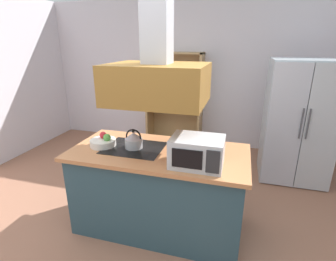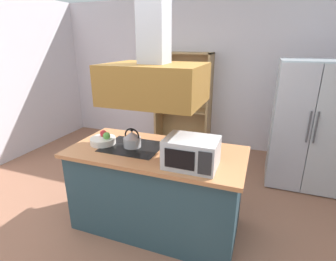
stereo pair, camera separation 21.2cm
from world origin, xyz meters
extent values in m
plane|color=#94614A|center=(0.00, 0.00, 0.00)|extent=(7.80, 7.80, 0.00)
cube|color=silver|center=(0.00, 3.00, 1.35)|extent=(6.00, 0.12, 2.70)
cube|color=#294651|center=(0.06, 0.36, 0.43)|extent=(1.71, 0.80, 0.86)
cube|color=#BC7648|center=(0.06, 0.36, 0.88)|extent=(1.79, 0.88, 0.04)
cube|color=black|center=(-0.21, 0.36, 0.90)|extent=(0.60, 0.48, 0.00)
cube|color=olive|center=(0.06, 0.36, 1.58)|extent=(0.90, 0.70, 0.36)
cube|color=#B4B5C0|center=(0.06, 0.36, 2.23)|extent=(0.24, 0.24, 0.94)
cube|color=#AFBBC3|center=(1.63, 1.97, 0.87)|extent=(0.90, 0.72, 1.73)
cube|color=#B5B5C0|center=(1.41, 1.60, 0.87)|extent=(0.44, 0.03, 1.69)
cube|color=#B6BABF|center=(1.86, 1.60, 0.87)|extent=(0.44, 0.03, 1.69)
cylinder|color=#4C4C51|center=(1.59, 1.57, 0.95)|extent=(0.02, 0.02, 0.40)
cylinder|color=#4C4C51|center=(1.67, 1.57, 0.95)|extent=(0.02, 0.02, 0.40)
cube|color=#A98453|center=(-0.89, 2.74, 0.88)|extent=(0.04, 0.40, 1.77)
cube|color=#A98453|center=(0.11, 2.74, 0.88)|extent=(0.04, 0.40, 1.77)
cube|color=#A98453|center=(-0.39, 2.74, 1.75)|extent=(1.05, 0.40, 0.03)
cube|color=#A98453|center=(-0.39, 2.74, 0.04)|extent=(1.05, 0.40, 0.08)
cube|color=#A98453|center=(-0.39, 2.93, 0.88)|extent=(1.05, 0.02, 1.77)
cube|color=#A98453|center=(-0.39, 2.74, 0.71)|extent=(0.97, 0.36, 0.02)
cube|color=#A98453|center=(-0.39, 2.74, 1.15)|extent=(0.97, 0.36, 0.02)
cylinder|color=beige|center=(-0.58, 2.69, 0.74)|extent=(0.18, 0.18, 0.05)
cylinder|color=beige|center=(-0.58, 2.69, 0.79)|extent=(0.17, 0.17, 0.05)
cylinder|color=silver|center=(-0.27, 2.70, 1.22)|extent=(0.01, 0.01, 0.12)
cone|color=silver|center=(-0.27, 2.70, 1.32)|extent=(0.07, 0.07, 0.08)
cylinder|color=silver|center=(-0.10, 2.70, 1.22)|extent=(0.01, 0.01, 0.12)
cone|color=silver|center=(-0.10, 2.70, 1.32)|extent=(0.07, 0.07, 0.08)
cylinder|color=#AFB0B5|center=(-0.21, 0.36, 0.95)|extent=(0.18, 0.18, 0.10)
cone|color=#B6B0BC|center=(-0.21, 0.36, 1.04)|extent=(0.17, 0.17, 0.06)
sphere|color=black|center=(-0.21, 0.36, 1.08)|extent=(0.03, 0.03, 0.03)
torus|color=black|center=(-0.21, 0.36, 1.02)|extent=(0.17, 0.02, 0.17)
cube|color=tan|center=(0.39, 0.55, 0.91)|extent=(0.36, 0.26, 0.02)
cube|color=#B7BABF|center=(0.49, 0.16, 1.03)|extent=(0.46, 0.34, 0.26)
cube|color=black|center=(0.43, -0.02, 1.03)|extent=(0.26, 0.01, 0.17)
cube|color=#262628|center=(0.64, -0.02, 1.03)|extent=(0.11, 0.01, 0.20)
cylinder|color=silver|center=(-0.54, 0.33, 0.94)|extent=(0.27, 0.27, 0.07)
sphere|color=#59AC45|center=(-0.49, 0.32, 1.00)|extent=(0.08, 0.08, 0.08)
sphere|color=red|center=(-0.56, 0.38, 1.00)|extent=(0.08, 0.08, 0.08)
camera|label=1|loc=(0.81, -1.91, 1.95)|focal=27.47mm
camera|label=2|loc=(1.01, -1.84, 1.95)|focal=27.47mm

